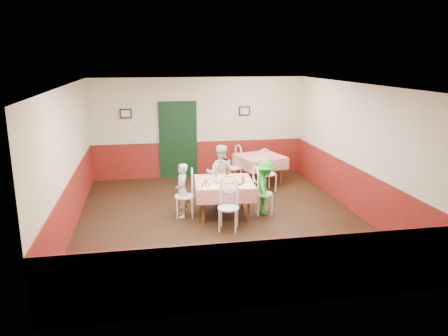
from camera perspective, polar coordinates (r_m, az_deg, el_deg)
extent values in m
plane|color=black|center=(9.38, -0.48, -6.53)|extent=(7.00, 7.00, 0.00)
plane|color=white|center=(8.78, -0.52, 10.81)|extent=(7.00, 7.00, 0.00)
cube|color=beige|center=(12.38, -3.29, 5.28)|extent=(6.00, 0.10, 2.80)
cube|color=beige|center=(5.69, 5.59, -5.62)|extent=(6.00, 0.10, 2.80)
cube|color=beige|center=(8.98, -19.72, 1.01)|extent=(0.10, 7.00, 2.80)
cube|color=beige|center=(9.93, 16.84, 2.45)|extent=(0.10, 7.00, 2.80)
cube|color=maroon|center=(12.54, -3.22, 1.20)|extent=(6.00, 0.03, 1.00)
cube|color=maroon|center=(6.07, 5.34, -13.59)|extent=(6.00, 0.03, 1.00)
cube|color=maroon|center=(9.21, -19.16, -4.44)|extent=(0.03, 7.00, 1.00)
cube|color=maroon|center=(10.14, 16.40, -2.54)|extent=(0.03, 7.00, 1.00)
cube|color=black|center=(12.33, -6.01, 3.54)|extent=(0.96, 0.06, 2.10)
cube|color=black|center=(12.19, -12.73, 6.95)|extent=(0.32, 0.03, 0.26)
cube|color=black|center=(12.50, 2.69, 7.45)|extent=(0.32, 0.03, 0.26)
cube|color=white|center=(12.23, -12.17, 5.35)|extent=(0.10, 0.03, 0.10)
cube|color=red|center=(9.44, 0.00, -3.97)|extent=(1.31, 1.31, 0.77)
cube|color=red|center=(11.87, 4.69, -0.19)|extent=(1.38, 1.38, 0.77)
cylinder|color=#B74723|center=(9.27, 0.08, -1.74)|extent=(0.44, 0.44, 0.03)
cylinder|color=white|center=(9.26, -2.53, -1.80)|extent=(0.27, 0.27, 0.01)
cylinder|color=white|center=(9.35, 2.48, -1.65)|extent=(0.27, 0.27, 0.01)
cylinder|color=white|center=(9.71, -0.37, -1.02)|extent=(0.27, 0.27, 0.01)
cylinder|color=#BF7219|center=(9.01, -2.41, -1.88)|extent=(0.08, 0.08, 0.13)
cylinder|color=#BF7219|center=(9.11, 2.50, -1.62)|extent=(0.09, 0.09, 0.15)
cylinder|color=#BF7219|center=(9.66, -1.01, -0.77)|extent=(0.07, 0.07, 0.12)
cylinder|color=#381C0A|center=(9.67, 0.41, -0.41)|extent=(0.07, 0.07, 0.24)
cylinder|color=silver|center=(8.90, -2.33, -2.22)|extent=(0.04, 0.04, 0.09)
cylinder|color=silver|center=(8.82, -2.01, -2.37)|extent=(0.04, 0.04, 0.09)
cylinder|color=#B23319|center=(8.92, -2.87, -2.19)|extent=(0.04, 0.04, 0.09)
cube|color=white|center=(8.92, -2.07, -2.46)|extent=(0.32, 0.42, 0.00)
cube|color=white|center=(9.02, 2.81, -2.28)|extent=(0.40, 0.47, 0.00)
cube|color=black|center=(9.05, 1.95, -2.16)|extent=(0.12, 0.10, 0.02)
imported|color=gray|center=(9.33, -5.51, -2.93)|extent=(0.28, 0.43, 1.16)
imported|color=gray|center=(10.21, -0.51, -0.74)|extent=(0.75, 0.63, 1.37)
imported|color=gray|center=(9.50, 5.41, -2.54)|extent=(0.60, 0.85, 1.19)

